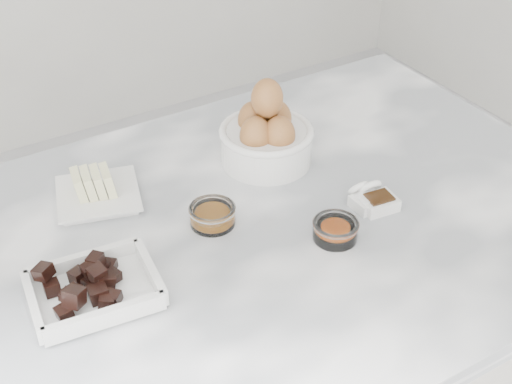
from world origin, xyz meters
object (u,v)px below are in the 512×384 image
chocolate_dish (93,288)px  sugar_ramekin (251,153)px  honey_bowl (212,215)px  salt_spoon (366,198)px  butter_plate (96,190)px  vanilla_spoon (376,199)px  egg_bowl (266,136)px  zest_bowl (335,229)px

chocolate_dish → sugar_ramekin: 0.42m
honey_bowl → salt_spoon: bearing=-19.9°
butter_plate → salt_spoon: 0.46m
butter_plate → vanilla_spoon: (0.40, -0.26, -0.01)m
sugar_ramekin → salt_spoon: bearing=-63.8°
egg_bowl → salt_spoon: (0.07, -0.20, -0.04)m
honey_bowl → vanilla_spoon: 0.28m
chocolate_dish → zest_bowl: (0.38, -0.07, -0.00)m
salt_spoon → sugar_ramekin: bearing=116.2°
chocolate_dish → honey_bowl: (0.23, 0.07, -0.00)m
chocolate_dish → egg_bowl: 0.44m
sugar_ramekin → vanilla_spoon: vanilla_spoon is taller
butter_plate → salt_spoon: butter_plate is taller
sugar_ramekin → honey_bowl: 0.19m
salt_spoon → butter_plate: bearing=146.9°
chocolate_dish → sugar_ramekin: (0.37, 0.18, 0.00)m
egg_bowl → salt_spoon: 0.22m
butter_plate → sugar_ramekin: bearing=-8.6°
sugar_ramekin → salt_spoon: (0.10, -0.21, -0.01)m
zest_bowl → honey_bowl: bearing=138.1°
butter_plate → salt_spoon: size_ratio=2.56×
zest_bowl → chocolate_dish: bearing=169.6°
honey_bowl → salt_spoon: size_ratio=1.17×
vanilla_spoon → chocolate_dish: bearing=175.8°
honey_bowl → vanilla_spoon: size_ratio=1.01×
sugar_ramekin → zest_bowl: bearing=-88.9°
vanilla_spoon → honey_bowl: bearing=158.7°
chocolate_dish → vanilla_spoon: chocolate_dish is taller
butter_plate → egg_bowl: bearing=-8.6°
egg_bowl → salt_spoon: egg_bowl is taller
sugar_ramekin → honey_bowl: bearing=-140.7°
sugar_ramekin → vanilla_spoon: size_ratio=0.95×
sugar_ramekin → egg_bowl: bearing=-8.6°
chocolate_dish → honey_bowl: 0.24m
sugar_ramekin → egg_bowl: egg_bowl is taller
butter_plate → salt_spoon: bearing=-33.1°
egg_bowl → chocolate_dish: bearing=-156.0°
chocolate_dish → butter_plate: butter_plate is taller
chocolate_dish → egg_bowl: size_ratio=1.13×
vanilla_spoon → salt_spoon: vanilla_spoon is taller
butter_plate → sugar_ramekin: size_ratio=2.33×
chocolate_dish → egg_bowl: bearing=24.0°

